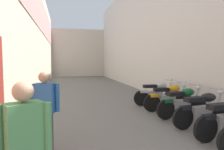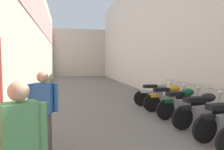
# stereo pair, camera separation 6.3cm
# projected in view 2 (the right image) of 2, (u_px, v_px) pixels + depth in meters

# --- Properties ---
(ground_plane) EXTENTS (38.24, 38.24, 0.00)m
(ground_plane) POSITION_uv_depth(u_px,v_px,m) (100.00, 98.00, 9.54)
(ground_plane) COLOR #66635E
(building_left) EXTENTS (0.45, 22.24, 6.07)m
(building_left) POSITION_uv_depth(u_px,v_px,m) (37.00, 36.00, 10.52)
(building_left) COLOR beige
(building_left) RESTS_ON ground
(building_right) EXTENTS (0.45, 22.24, 7.01)m
(building_right) POSITION_uv_depth(u_px,v_px,m) (145.00, 31.00, 11.92)
(building_right) COLOR beige
(building_right) RESTS_ON ground
(building_far_end) EXTENTS (8.66, 2.00, 5.19)m
(building_far_end) POSITION_uv_depth(u_px,v_px,m) (79.00, 53.00, 23.05)
(building_far_end) COLOR beige
(building_far_end) RESTS_ON ground
(motorcycle_fifth) EXTENTS (1.85, 0.58, 1.04)m
(motorcycle_fifth) POSITION_uv_depth(u_px,v_px,m) (202.00, 108.00, 5.32)
(motorcycle_fifth) COLOR black
(motorcycle_fifth) RESTS_ON ground
(motorcycle_sixth) EXTENTS (1.84, 0.58, 1.04)m
(motorcycle_sixth) POSITION_uv_depth(u_px,v_px,m) (183.00, 102.00, 6.20)
(motorcycle_sixth) COLOR black
(motorcycle_sixth) RESTS_ON ground
(motorcycle_seventh) EXTENTS (1.85, 0.58, 1.04)m
(motorcycle_seventh) POSITION_uv_depth(u_px,v_px,m) (169.00, 97.00, 7.02)
(motorcycle_seventh) COLOR black
(motorcycle_seventh) RESTS_ON ground
(motorcycle_eighth) EXTENTS (1.85, 0.58, 1.04)m
(motorcycle_eighth) POSITION_uv_depth(u_px,v_px,m) (157.00, 93.00, 7.92)
(motorcycle_eighth) COLOR black
(motorcycle_eighth) RESTS_ON ground
(pedestrian_by_doorway) EXTENTS (0.52, 0.33, 1.57)m
(pedestrian_by_doorway) POSITION_uv_depth(u_px,v_px,m) (20.00, 147.00, 1.98)
(pedestrian_by_doorway) COLOR #564C47
(pedestrian_by_doorway) RESTS_ON ground
(pedestrian_mid_alley) EXTENTS (0.52, 0.29, 1.57)m
(pedestrian_mid_alley) POSITION_uv_depth(u_px,v_px,m) (43.00, 107.00, 3.64)
(pedestrian_mid_alley) COLOR #564C47
(pedestrian_mid_alley) RESTS_ON ground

